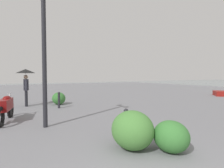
{
  "coord_description": "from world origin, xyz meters",
  "views": [
    {
      "loc": [
        -1.46,
        1.78,
        1.67
      ],
      "look_at": [
        8.92,
        -4.25,
        1.11
      ],
      "focal_mm": 28.9,
      "sensor_mm": 36.0,
      "label": 1
    }
  ],
  "objects_px": {
    "motorcycle": "(6,108)",
    "pedestrian": "(26,77)",
    "bollard_near": "(126,121)",
    "bollard_mid": "(59,100)",
    "lamppost": "(44,36)"
  },
  "relations": [
    {
      "from": "motorcycle",
      "to": "pedestrian",
      "type": "distance_m",
      "value": 3.53
    },
    {
      "from": "bollard_mid",
      "to": "lamppost",
      "type": "bearing_deg",
      "value": 159.12
    },
    {
      "from": "bollard_mid",
      "to": "pedestrian",
      "type": "bearing_deg",
      "value": 42.57
    },
    {
      "from": "pedestrian",
      "to": "motorcycle",
      "type": "bearing_deg",
      "value": 163.63
    },
    {
      "from": "motorcycle",
      "to": "bollard_near",
      "type": "bearing_deg",
      "value": -139.41
    },
    {
      "from": "lamppost",
      "to": "pedestrian",
      "type": "bearing_deg",
      "value": 2.06
    },
    {
      "from": "lamppost",
      "to": "motorcycle",
      "type": "bearing_deg",
      "value": 36.55
    },
    {
      "from": "bollard_near",
      "to": "bollard_mid",
      "type": "relative_size",
      "value": 0.89
    },
    {
      "from": "bollard_near",
      "to": "bollard_mid",
      "type": "bearing_deg",
      "value": 6.78
    },
    {
      "from": "lamppost",
      "to": "pedestrian",
      "type": "height_order",
      "value": "lamppost"
    },
    {
      "from": "lamppost",
      "to": "bollard_mid",
      "type": "height_order",
      "value": "lamppost"
    },
    {
      "from": "pedestrian",
      "to": "bollard_near",
      "type": "relative_size",
      "value": 2.72
    },
    {
      "from": "lamppost",
      "to": "pedestrian",
      "type": "xyz_separation_m",
      "value": [
        4.72,
        0.17,
        -1.32
      ]
    },
    {
      "from": "motorcycle",
      "to": "lamppost",
      "type": "bearing_deg",
      "value": -143.45
    },
    {
      "from": "lamppost",
      "to": "motorcycle",
      "type": "distance_m",
      "value": 3.06
    }
  ]
}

